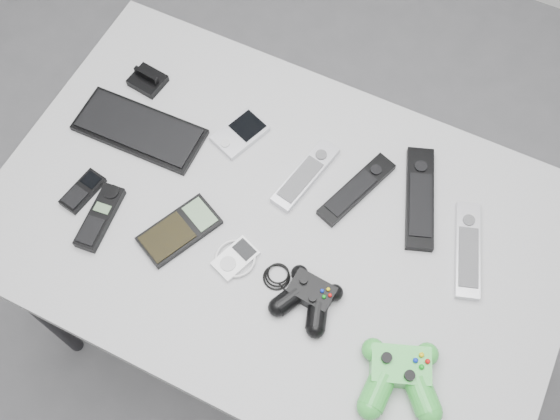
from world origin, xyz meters
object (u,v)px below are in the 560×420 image
at_px(remote_silver_a, 306,175).
at_px(calculator, 179,230).
at_px(remote_silver_b, 468,250).
at_px(controller_green, 400,375).
at_px(mp3_player, 235,258).
at_px(mobile_phone, 83,191).
at_px(desk, 279,236).
at_px(pda, 240,133).
at_px(controller_black, 309,297).
at_px(remote_black_a, 357,189).
at_px(remote_black_b, 420,198).
at_px(pda_keyboard, 139,129).
at_px(cordless_handset, 100,217).

distance_m(remote_silver_a, calculator, 0.29).
relative_size(remote_silver_b, controller_green, 1.27).
bearing_deg(mp3_player, mobile_phone, -158.86).
relative_size(desk, mobile_phone, 11.95).
bearing_deg(pda, mp3_player, -43.92).
distance_m(remote_silver_a, controller_black, 0.28).
xyz_separation_m(desk, remote_black_a, (0.12, 0.14, 0.08)).
bearing_deg(remote_black_b, remote_black_a, 176.89).
distance_m(pda, mp3_player, 0.30).
xyz_separation_m(desk, remote_silver_b, (0.37, 0.11, 0.08)).
relative_size(mobile_phone, controller_green, 0.61).
relative_size(remote_black_b, calculator, 1.44).
bearing_deg(pda_keyboard, cordless_handset, -81.54).
relative_size(remote_black_a, controller_black, 0.97).
bearing_deg(remote_black_a, mp3_player, -102.81).
bearing_deg(pda_keyboard, pda, 21.64).
xyz_separation_m(controller_black, controller_green, (0.22, -0.06, 0.01)).
bearing_deg(desk, mp3_player, -110.26).
distance_m(desk, cordless_handset, 0.38).
bearing_deg(controller_green, desk, 129.94).
bearing_deg(remote_silver_a, mobile_phone, -137.88).
xyz_separation_m(remote_silver_a, mp3_player, (-0.05, -0.24, -0.00)).
height_order(desk, remote_black_a, remote_black_a).
distance_m(remote_black_b, cordless_handset, 0.67).
xyz_separation_m(pda, mobile_phone, (-0.23, -0.27, -0.00)).
bearing_deg(mp3_player, remote_silver_b, 48.34).
xyz_separation_m(pda_keyboard, remote_black_b, (0.62, 0.11, 0.00)).
distance_m(pda, remote_black_b, 0.42).
bearing_deg(mobile_phone, controller_black, 8.61).
bearing_deg(pda, controller_black, -22.93).
height_order(remote_silver_b, mp3_player, remote_silver_b).
bearing_deg(calculator, remote_silver_a, 77.29).
distance_m(remote_silver_b, mp3_player, 0.47).
height_order(remote_silver_b, controller_black, controller_black).
bearing_deg(controller_black, pda, 141.10).
xyz_separation_m(remote_silver_b, controller_green, (-0.03, -0.30, 0.02)).
bearing_deg(controller_black, remote_black_b, 73.17).
distance_m(desk, controller_green, 0.40).
distance_m(calculator, mp3_player, 0.13).
distance_m(desk, controller_black, 0.20).
relative_size(mobile_phone, calculator, 0.61).
bearing_deg(remote_black_b, pda_keyboard, 170.18).
distance_m(calculator, controller_green, 0.52).
xyz_separation_m(remote_silver_a, cordless_handset, (-0.34, -0.28, 0.00)).
height_order(remote_silver_b, mobile_phone, remote_silver_b).
bearing_deg(mp3_player, remote_silver_a, 99.01).
bearing_deg(controller_green, calculator, 150.01).
bearing_deg(mp3_player, controller_black, 15.84).
height_order(mobile_phone, mp3_player, mobile_phone).
height_order(pda_keyboard, remote_silver_a, remote_silver_a).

